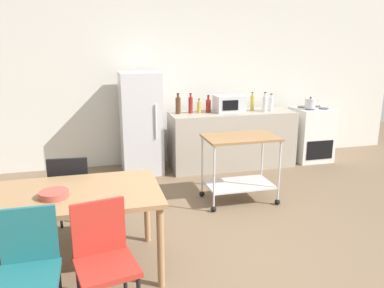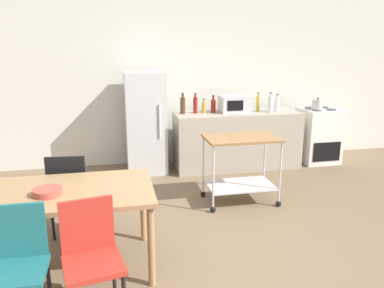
{
  "view_description": "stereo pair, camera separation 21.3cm",
  "coord_description": "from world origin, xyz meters",
  "px_view_note": "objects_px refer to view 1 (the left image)",
  "views": [
    {
      "loc": [
        -1.25,
        -3.06,
        1.96
      ],
      "look_at": [
        -0.13,
        1.2,
        0.8
      ],
      "focal_mm": 35.87,
      "sensor_mm": 36.0,
      "label": 1
    },
    {
      "loc": [
        -1.04,
        -3.11,
        1.96
      ],
      "look_at": [
        -0.13,
        1.2,
        0.8
      ],
      "focal_mm": 35.87,
      "sensor_mm": 36.0,
      "label": 2
    }
  ],
  "objects_px": {
    "bottle_soy_sauce": "(208,105)",
    "microwave": "(229,104)",
    "chair_red": "(104,256)",
    "kitchen_cart": "(240,158)",
    "bottle_sesame_oil": "(252,103)",
    "bottle_hot_sauce": "(271,104)",
    "chair_black": "(71,190)",
    "dining_table": "(71,201)",
    "bottle_wine": "(178,105)",
    "stove_oven": "(311,134)",
    "bottle_vinegar": "(191,105)",
    "fruit_bowl": "(54,194)",
    "bottle_soda": "(265,104)",
    "kettle": "(310,103)",
    "refrigerator": "(141,123)",
    "bottle_sparkling_water": "(199,107)",
    "chair_teal": "(29,266)"
  },
  "relations": [
    {
      "from": "refrigerator",
      "to": "bottle_hot_sauce",
      "type": "xyz_separation_m",
      "value": [
        2.1,
        -0.13,
        0.24
      ]
    },
    {
      "from": "dining_table",
      "to": "chair_teal",
      "type": "xyz_separation_m",
      "value": [
        -0.25,
        -0.69,
        -0.15
      ]
    },
    {
      "from": "dining_table",
      "to": "chair_red",
      "type": "height_order",
      "value": "chair_red"
    },
    {
      "from": "dining_table",
      "to": "stove_oven",
      "type": "height_order",
      "value": "stove_oven"
    },
    {
      "from": "kettle",
      "to": "bottle_sesame_oil",
      "type": "bearing_deg",
      "value": 172.02
    },
    {
      "from": "dining_table",
      "to": "chair_black",
      "type": "height_order",
      "value": "chair_black"
    },
    {
      "from": "chair_black",
      "to": "kitchen_cart",
      "type": "height_order",
      "value": "chair_black"
    },
    {
      "from": "chair_black",
      "to": "bottle_hot_sauce",
      "type": "height_order",
      "value": "bottle_hot_sauce"
    },
    {
      "from": "bottle_sparkling_water",
      "to": "bottle_soy_sauce",
      "type": "xyz_separation_m",
      "value": [
        0.16,
        0.02,
        0.02
      ]
    },
    {
      "from": "chair_black",
      "to": "bottle_soy_sauce",
      "type": "xyz_separation_m",
      "value": [
        2.04,
        1.93,
        0.49
      ]
    },
    {
      "from": "chair_black",
      "to": "bottle_sparkling_water",
      "type": "bearing_deg",
      "value": -129.08
    },
    {
      "from": "bottle_sparkling_water",
      "to": "bottle_soy_sauce",
      "type": "distance_m",
      "value": 0.16
    },
    {
      "from": "bottle_soy_sauce",
      "to": "fruit_bowl",
      "type": "relative_size",
      "value": 1.16
    },
    {
      "from": "stove_oven",
      "to": "bottle_soy_sauce",
      "type": "xyz_separation_m",
      "value": [
        -1.83,
        0.07,
        0.56
      ]
    },
    {
      "from": "bottle_sparkling_water",
      "to": "bottle_sesame_oil",
      "type": "relative_size",
      "value": 0.74
    },
    {
      "from": "stove_oven",
      "to": "fruit_bowl",
      "type": "distance_m",
      "value": 4.74
    },
    {
      "from": "refrigerator",
      "to": "fruit_bowl",
      "type": "height_order",
      "value": "refrigerator"
    },
    {
      "from": "bottle_soy_sauce",
      "to": "bottle_wine",
      "type": "bearing_deg",
      "value": -178.93
    },
    {
      "from": "microwave",
      "to": "bottle_hot_sauce",
      "type": "relative_size",
      "value": 1.65
    },
    {
      "from": "bottle_sparkling_water",
      "to": "bottle_soda",
      "type": "bearing_deg",
      "value": -8.64
    },
    {
      "from": "chair_black",
      "to": "bottle_wine",
      "type": "distance_m",
      "value": 2.52
    },
    {
      "from": "chair_red",
      "to": "microwave",
      "type": "bearing_deg",
      "value": 46.03
    },
    {
      "from": "chair_black",
      "to": "refrigerator",
      "type": "xyz_separation_m",
      "value": [
        0.96,
        1.94,
        0.26
      ]
    },
    {
      "from": "refrigerator",
      "to": "bottle_hot_sauce",
      "type": "height_order",
      "value": "refrigerator"
    },
    {
      "from": "chair_black",
      "to": "bottle_hot_sauce",
      "type": "relative_size",
      "value": 3.2
    },
    {
      "from": "chair_black",
      "to": "bottle_soda",
      "type": "height_order",
      "value": "bottle_soda"
    },
    {
      "from": "stove_oven",
      "to": "kitchen_cart",
      "type": "relative_size",
      "value": 1.01
    },
    {
      "from": "dining_table",
      "to": "bottle_soy_sauce",
      "type": "height_order",
      "value": "bottle_soy_sauce"
    },
    {
      "from": "kitchen_cart",
      "to": "microwave",
      "type": "bearing_deg",
      "value": 75.65
    },
    {
      "from": "dining_table",
      "to": "bottle_hot_sauce",
      "type": "relative_size",
      "value": 5.39
    },
    {
      "from": "bottle_hot_sauce",
      "to": "fruit_bowl",
      "type": "xyz_separation_m",
      "value": [
        -3.14,
        -2.55,
        -0.24
      ]
    },
    {
      "from": "bottle_soy_sauce",
      "to": "microwave",
      "type": "xyz_separation_m",
      "value": [
        0.34,
        -0.03,
        0.02
      ]
    },
    {
      "from": "chair_black",
      "to": "bottle_wine",
      "type": "relative_size",
      "value": 2.77
    },
    {
      "from": "bottle_wine",
      "to": "bottle_soy_sauce",
      "type": "relative_size",
      "value": 1.18
    },
    {
      "from": "bottle_sesame_oil",
      "to": "bottle_hot_sauce",
      "type": "relative_size",
      "value": 1.08
    },
    {
      "from": "dining_table",
      "to": "microwave",
      "type": "bearing_deg",
      "value": 47.6
    },
    {
      "from": "chair_black",
      "to": "bottle_vinegar",
      "type": "height_order",
      "value": "bottle_vinegar"
    },
    {
      "from": "microwave",
      "to": "kettle",
      "type": "xyz_separation_m",
      "value": [
        1.37,
        -0.14,
        -0.03
      ]
    },
    {
      "from": "chair_black",
      "to": "bottle_vinegar",
      "type": "distance_m",
      "value": 2.65
    },
    {
      "from": "chair_red",
      "to": "kitchen_cart",
      "type": "bearing_deg",
      "value": 35.29
    },
    {
      "from": "bottle_wine",
      "to": "microwave",
      "type": "xyz_separation_m",
      "value": [
        0.83,
        -0.02,
        -0.0
      ]
    },
    {
      "from": "dining_table",
      "to": "chair_black",
      "type": "xyz_separation_m",
      "value": [
        -0.03,
        0.66,
        -0.15
      ]
    },
    {
      "from": "chair_red",
      "to": "bottle_vinegar",
      "type": "relative_size",
      "value": 2.84
    },
    {
      "from": "bottle_vinegar",
      "to": "bottle_sesame_oil",
      "type": "distance_m",
      "value": 1.02
    },
    {
      "from": "dining_table",
      "to": "bottle_wine",
      "type": "bearing_deg",
      "value": 59.68
    },
    {
      "from": "stove_oven",
      "to": "kettle",
      "type": "distance_m",
      "value": 0.57
    },
    {
      "from": "chair_red",
      "to": "stove_oven",
      "type": "distance_m",
      "value": 4.82
    },
    {
      "from": "refrigerator",
      "to": "kettle",
      "type": "xyz_separation_m",
      "value": [
        2.78,
        -0.18,
        0.23
      ]
    },
    {
      "from": "bottle_soda",
      "to": "bottle_sesame_oil",
      "type": "bearing_deg",
      "value": 135.82
    },
    {
      "from": "stove_oven",
      "to": "bottle_sparkling_water",
      "type": "bearing_deg",
      "value": 178.6
    }
  ]
}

